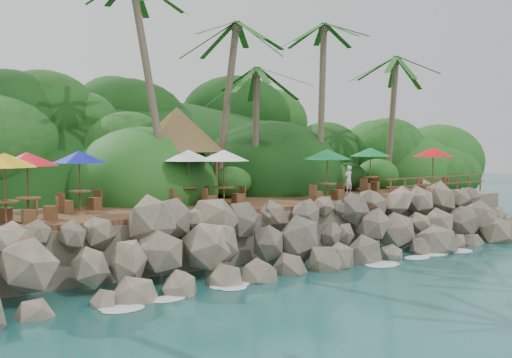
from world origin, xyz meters
TOP-DOWN VIEW (x-y plane):
  - ground at (0.00, 0.00)m, footprint 140.00×140.00m
  - land_base at (0.00, 16.00)m, footprint 32.00×25.20m
  - jungle_hill at (0.00, 23.50)m, footprint 44.80×28.00m
  - seawall at (0.00, 2.00)m, footprint 29.00×4.00m
  - terrace at (0.00, 6.00)m, footprint 26.00×5.00m
  - jungle_foliage at (0.00, 15.00)m, footprint 44.00×16.00m
  - foam_line at (0.00, 0.30)m, footprint 25.20×0.80m
  - palms at (0.60, 8.54)m, footprint 31.14×6.53m
  - palapa at (-2.55, 9.16)m, footprint 4.72×4.72m
  - dining_clusters at (-1.83, 5.77)m, footprint 25.27×5.13m
  - railing at (10.67, 3.65)m, footprint 8.30×0.10m
  - waiter at (6.57, 6.47)m, footprint 0.62×0.46m

SIDE VIEW (x-z plane):
  - ground at x=0.00m, z-range 0.00..0.00m
  - jungle_hill at x=0.00m, z-range -7.70..7.70m
  - jungle_foliage at x=0.00m, z-range -6.00..6.00m
  - foam_line at x=0.00m, z-range 0.00..0.06m
  - land_base at x=0.00m, z-range 0.00..2.10m
  - seawall at x=0.00m, z-range 0.00..2.30m
  - terrace at x=0.00m, z-range 2.10..2.30m
  - railing at x=10.67m, z-range 2.41..3.41m
  - waiter at x=6.57m, z-range 2.30..3.86m
  - dining_clusters at x=-1.83m, z-range 3.14..5.67m
  - palapa at x=-2.55m, z-range 3.49..8.09m
  - palms at x=0.60m, z-range 5.35..17.46m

